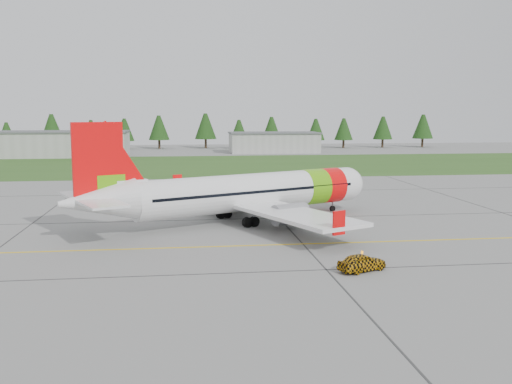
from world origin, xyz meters
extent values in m
plane|color=gray|center=(0.00, 0.00, 0.00)|extent=(320.00, 320.00, 0.00)
cylinder|color=white|center=(7.03, 18.98, 2.98)|extent=(24.29, 13.85, 3.75)
sphere|color=white|center=(18.39, 24.20, 2.98)|extent=(3.75, 3.75, 3.75)
cone|color=white|center=(-7.39, 12.36, 3.32)|extent=(7.68, 6.22, 3.75)
cube|color=black|center=(18.65, 24.32, 3.32)|extent=(2.44, 2.91, 0.54)
cylinder|color=#60B50D|center=(14.02, 22.19, 2.98)|extent=(3.87, 4.53, 3.83)
cylinder|color=#EF0709|center=(16.12, 23.15, 2.98)|extent=(3.52, 4.36, 3.83)
cube|color=white|center=(6.59, 18.78, 1.92)|extent=(17.65, 30.18, 0.35)
cube|color=#EF0709|center=(-0.66, 32.27, 2.45)|extent=(1.12, 0.64, 1.92)
cube|color=#EF0709|center=(12.10, 4.48, 2.45)|extent=(1.12, 0.64, 1.92)
cylinder|color=gray|center=(5.70, 24.19, 1.39)|extent=(3.99, 3.28, 2.02)
cylinder|color=gray|center=(10.11, 14.57, 1.39)|extent=(3.99, 3.28, 2.02)
cube|color=#EF0709|center=(-7.22, 12.44, 6.54)|extent=(4.17, 2.16, 7.31)
cube|color=#60B50D|center=(-6.26, 12.88, 4.42)|extent=(2.44, 1.41, 2.31)
cube|color=white|center=(-7.83, 12.15, 3.56)|extent=(7.41, 11.34, 0.21)
cylinder|color=slate|center=(16.64, 23.40, 0.67)|extent=(0.17, 0.17, 1.35)
cylinder|color=black|center=(16.64, 23.40, 0.33)|extent=(0.71, 0.52, 0.65)
cylinder|color=slate|center=(4.59, 20.82, 0.91)|extent=(0.21, 0.21, 1.83)
cylinder|color=black|center=(4.24, 20.66, 0.50)|extent=(1.09, 0.81, 1.00)
cylinder|color=slate|center=(6.84, 15.93, 0.91)|extent=(0.21, 0.21, 1.83)
cylinder|color=black|center=(6.49, 15.77, 0.50)|extent=(1.09, 0.81, 1.00)
imported|color=#DD9D0C|center=(12.38, -0.59, 1.83)|extent=(1.73, 1.85, 3.65)
cube|color=#30561E|center=(0.00, 82.00, 0.01)|extent=(320.00, 50.00, 0.03)
cube|color=gold|center=(0.00, 8.00, 0.01)|extent=(120.00, 0.25, 0.02)
cube|color=#A8A8A3|center=(-30.00, 110.00, 3.00)|extent=(32.00, 14.00, 6.00)
cube|color=#A8A8A3|center=(25.00, 118.00, 2.60)|extent=(24.00, 12.00, 5.20)
camera|label=1|loc=(0.13, -38.09, 11.01)|focal=40.00mm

